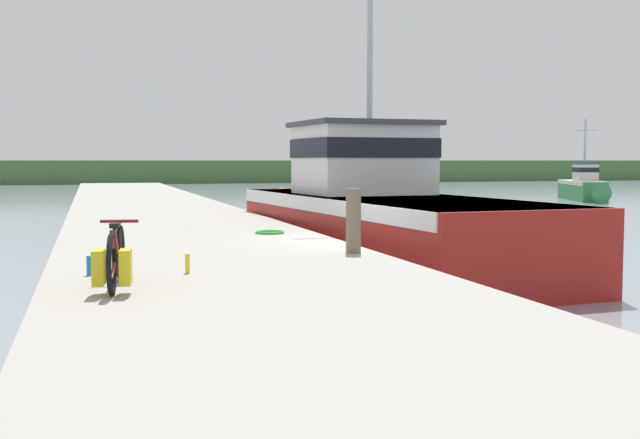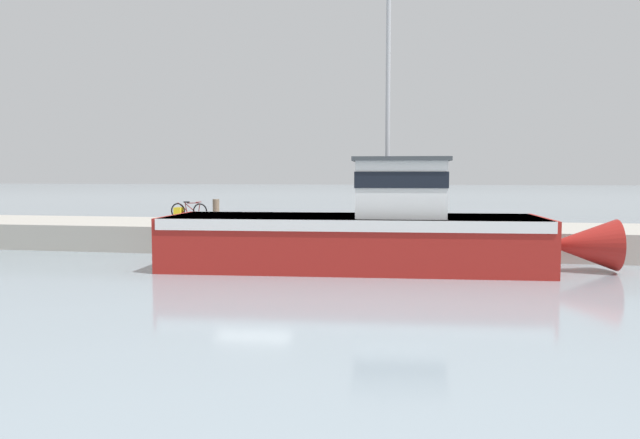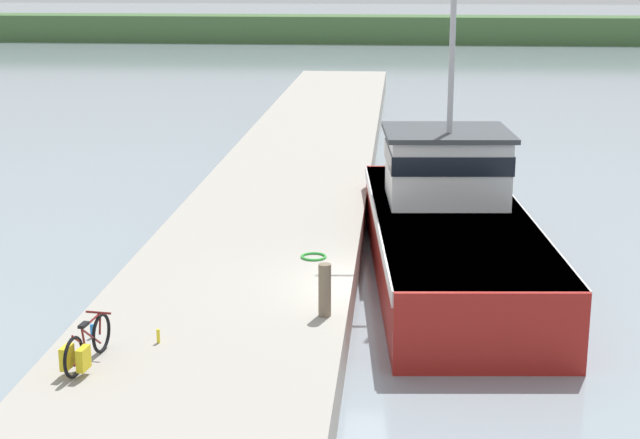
{
  "view_description": "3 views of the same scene",
  "coord_description": "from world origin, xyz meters",
  "px_view_note": "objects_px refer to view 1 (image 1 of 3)",
  "views": [
    {
      "loc": [
        -5.1,
        -13.72,
        2.4
      ],
      "look_at": [
        -0.88,
        0.99,
        1.28
      ],
      "focal_mm": 45.0,
      "sensor_mm": 36.0,
      "label": 1
    },
    {
      "loc": [
        20.13,
        5.95,
        2.84
      ],
      "look_at": [
        0.33,
        2.2,
        1.4
      ],
      "focal_mm": 35.0,
      "sensor_mm": 36.0,
      "label": 2
    },
    {
      "loc": [
        0.15,
        -18.98,
        7.34
      ],
      "look_at": [
        -1.65,
        2.81,
        1.57
      ],
      "focal_mm": 55.0,
      "sensor_mm": 36.0,
      "label": 3
    }
  ],
  "objects_px": {
    "mooring_post": "(353,221)",
    "water_bottle_by_bike": "(89,266)",
    "water_bottle_on_curb": "(187,264)",
    "boat_orange_near": "(584,186)",
    "fishing_boat_main": "(377,213)",
    "bicycle_touring": "(115,260)"
  },
  "relations": [
    {
      "from": "mooring_post",
      "to": "water_bottle_by_bike",
      "type": "distance_m",
      "value": 4.23
    },
    {
      "from": "boat_orange_near",
      "to": "water_bottle_on_curb",
      "type": "xyz_separation_m",
      "value": [
        -27.68,
        -32.17,
        0.24
      ]
    },
    {
      "from": "boat_orange_near",
      "to": "mooring_post",
      "type": "distance_m",
      "value": 39.47
    },
    {
      "from": "water_bottle_by_bike",
      "to": "boat_orange_near",
      "type": "bearing_deg",
      "value": 47.96
    },
    {
      "from": "bicycle_touring",
      "to": "water_bottle_by_bike",
      "type": "height_order",
      "value": "bicycle_touring"
    },
    {
      "from": "fishing_boat_main",
      "to": "water_bottle_by_bike",
      "type": "relative_size",
      "value": 55.12
    },
    {
      "from": "boat_orange_near",
      "to": "water_bottle_by_bike",
      "type": "bearing_deg",
      "value": 67.98
    },
    {
      "from": "boat_orange_near",
      "to": "water_bottle_on_curb",
      "type": "relative_size",
      "value": 30.63
    },
    {
      "from": "boat_orange_near",
      "to": "water_bottle_by_bike",
      "type": "relative_size",
      "value": 31.14
    },
    {
      "from": "water_bottle_by_bike",
      "to": "water_bottle_on_curb",
      "type": "bearing_deg",
      "value": -6.55
    },
    {
      "from": "fishing_boat_main",
      "to": "mooring_post",
      "type": "relative_size",
      "value": 13.44
    },
    {
      "from": "fishing_boat_main",
      "to": "bicycle_touring",
      "type": "bearing_deg",
      "value": -130.55
    },
    {
      "from": "bicycle_touring",
      "to": "water_bottle_on_curb",
      "type": "height_order",
      "value": "bicycle_touring"
    },
    {
      "from": "fishing_boat_main",
      "to": "mooring_post",
      "type": "distance_m",
      "value": 6.41
    },
    {
      "from": "boat_orange_near",
      "to": "water_bottle_on_curb",
      "type": "distance_m",
      "value": 42.44
    },
    {
      "from": "water_bottle_on_curb",
      "to": "bicycle_touring",
      "type": "bearing_deg",
      "value": -128.82
    },
    {
      "from": "mooring_post",
      "to": "boat_orange_near",
      "type": "bearing_deg",
      "value": 50.84
    },
    {
      "from": "bicycle_touring",
      "to": "water_bottle_by_bike",
      "type": "bearing_deg",
      "value": 109.03
    },
    {
      "from": "mooring_post",
      "to": "water_bottle_by_bike",
      "type": "xyz_separation_m",
      "value": [
        -3.96,
        -1.43,
        -0.38
      ]
    },
    {
      "from": "fishing_boat_main",
      "to": "water_bottle_on_curb",
      "type": "height_order",
      "value": "fishing_boat_main"
    },
    {
      "from": "fishing_boat_main",
      "to": "boat_orange_near",
      "type": "relative_size",
      "value": 1.77
    },
    {
      "from": "fishing_boat_main",
      "to": "water_bottle_on_curb",
      "type": "relative_size",
      "value": 54.23
    }
  ]
}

